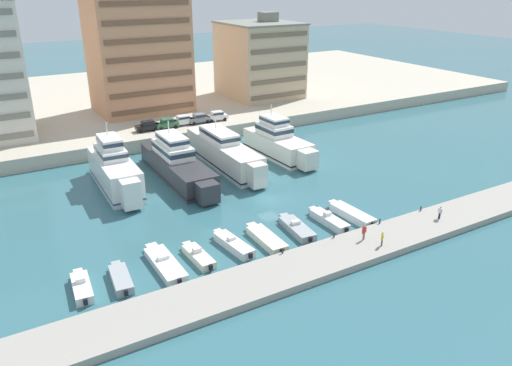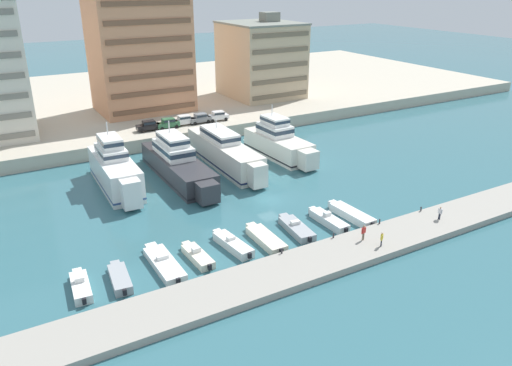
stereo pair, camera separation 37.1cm
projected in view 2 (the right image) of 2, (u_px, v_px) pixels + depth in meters
The scene contains 30 objects.
ground_plane at pixel (269, 200), 66.58m from camera, with size 400.00×400.00×0.00m, color #336670.
quay_promenade at pixel (130, 99), 115.98m from camera, with size 180.00×70.00×2.27m, color #BCB29E.
pier_dock at pixel (349, 251), 53.28m from camera, with size 120.00×5.89×0.78m, color #9E998E.
yacht_white_far_left at pixel (115, 170), 69.27m from camera, with size 4.84×17.74×8.99m.
yacht_charcoal_left at pixel (178, 163), 73.04m from camera, with size 5.10×22.19×8.03m.
yacht_ivory_mid_left at pixel (225, 152), 77.60m from camera, with size 4.58×22.39×7.24m.
yacht_ivory_center_left at pixel (279, 142), 81.92m from camera, with size 5.30×17.29×8.24m.
motorboat_white_far_left at pixel (81, 286), 47.10m from camera, with size 2.05×5.87×1.39m.
motorboat_grey_left at pixel (120, 278), 48.40m from camera, with size 2.18×5.88×0.90m.
motorboat_white_mid_left at pixel (164, 263), 51.05m from camera, with size 2.23×8.40×1.17m.
motorboat_cream_center_left at pixel (197, 256), 52.36m from camera, with size 1.79×6.04×1.31m.
motorboat_white_center at pixel (232, 244), 54.52m from camera, with size 2.23×6.92×1.31m.
motorboat_cream_center_right at pixel (265, 239), 55.79m from camera, with size 2.14×7.29×0.87m.
motorboat_grey_mid_right at pixel (296, 228), 58.16m from camera, with size 2.56×6.95×1.24m.
motorboat_white_right at pixel (328, 220), 59.89m from camera, with size 1.65×6.90×1.43m.
motorboat_white_far_right at pixel (351, 214), 61.39m from camera, with size 2.10×7.69×0.96m.
car_black_far_left at pixel (148, 125), 88.09m from camera, with size 4.17×2.06×1.80m.
car_green_left at pixel (168, 123), 89.46m from camera, with size 4.10×1.92×1.80m.
car_white_mid_left at pixel (184, 120), 91.42m from camera, with size 4.11×1.94×1.80m.
car_grey_center_left at pixel (200, 118), 92.62m from camera, with size 4.11×1.94×1.80m.
car_white_center at pixel (218, 116), 94.23m from camera, with size 4.23×2.20×1.80m.
apartment_block_left at pixel (139, 44), 97.40m from camera, with size 18.19×13.92×28.15m.
apartment_block_mid_left at pixel (261, 59), 111.76m from camera, with size 15.17×16.95×18.14m.
pedestrian_near_edge at pixel (440, 212), 59.11m from camera, with size 0.24×0.63×1.62m.
pedestrian_mid_deck at pixel (382, 238), 53.16m from camera, with size 0.54×0.45×1.66m.
pedestrian_far_side at pixel (364, 231), 54.43m from camera, with size 0.67×0.32×1.75m.
bollard_west at pixel (282, 251), 52.00m from camera, with size 0.20×0.20×0.61m.
bollard_west_mid at pixel (333, 235), 55.14m from camera, with size 0.20×0.20×0.61m.
bollard_east_mid at pixel (380, 221), 58.27m from camera, with size 0.20×0.20×0.61m.
bollard_east at pixel (421, 209), 61.41m from camera, with size 0.20×0.20×0.61m.
Camera 2 is at (-31.83, -51.67, 27.55)m, focal length 35.00 mm.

